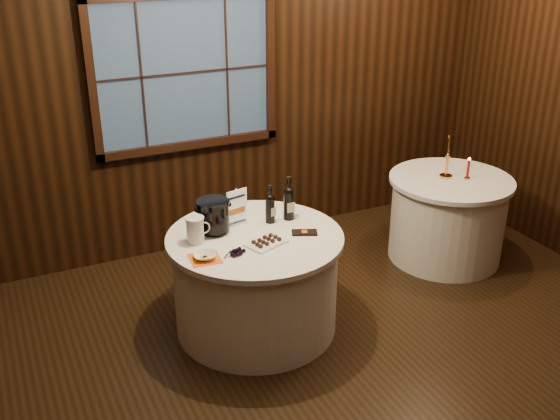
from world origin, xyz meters
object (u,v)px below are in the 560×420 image
chocolate_box (305,233)px  glass_pitcher (195,230)px  chocolate_plate (266,242)px  side_table (447,218)px  red_candle (468,171)px  main_table (256,282)px  sign_stand (237,212)px  port_bottle_left (270,206)px  port_bottle_right (289,201)px  cracker_bowl (205,256)px  grape_bunch (238,252)px  ice_bucket (213,216)px  brass_candlestick (447,162)px

chocolate_box → glass_pitcher: bearing=-172.3°
glass_pitcher → chocolate_plate: bearing=-25.3°
side_table → glass_pitcher: size_ratio=5.66×
chocolate_plate → red_candle: red_candle is taller
glass_pitcher → main_table: bearing=-7.5°
sign_stand → port_bottle_left: size_ratio=0.96×
main_table → port_bottle_right: bearing=23.7°
glass_pitcher → cracker_bowl: glass_pitcher is taller
sign_stand → grape_bunch: sign_stand is taller
ice_bucket → side_table: bearing=3.2°
ice_bucket → chocolate_box: (0.58, -0.30, -0.12)m
main_table → side_table: size_ratio=1.19×
side_table → sign_stand: (-2.04, -0.06, 0.48)m
main_table → cracker_bowl: bearing=-157.8°
chocolate_box → cracker_bowl: cracker_bowl is taller
cracker_bowl → red_candle: red_candle is taller
main_table → red_candle: size_ratio=6.48×
port_bottle_left → ice_bucket: port_bottle_left is taller
side_table → grape_bunch: size_ratio=5.81×
main_table → chocolate_box: (0.34, -0.12, 0.39)m
ice_bucket → red_candle: (2.35, 0.05, -0.05)m
side_table → cracker_bowl: 2.52m
port_bottle_right → brass_candlestick: size_ratio=0.86×
sign_stand → glass_pitcher: (-0.37, -0.16, 0.00)m
glass_pitcher → port_bottle_left: bearing=10.8°
port_bottle_left → glass_pitcher: size_ratio=1.55×
port_bottle_left → brass_candlestick: size_ratio=0.75×
side_table → brass_candlestick: bearing=129.9°
main_table → side_table: 2.02m
grape_bunch → glass_pitcher: (-0.19, 0.30, 0.08)m
port_bottle_left → chocolate_plate: port_bottle_left is taller
chocolate_plate → chocolate_box: chocolate_plate is taller
side_table → grape_bunch: 2.32m
port_bottle_right → cracker_bowl: size_ratio=2.29×
grape_bunch → red_candle: size_ratio=0.94×
port_bottle_left → glass_pitcher: (-0.61, -0.08, -0.03)m
main_table → ice_bucket: size_ratio=5.16×
main_table → chocolate_box: bearing=-20.0°
brass_candlestick → chocolate_box: bearing=-164.1°
chocolate_box → glass_pitcher: glass_pitcher is taller
chocolate_plate → side_table: bearing=13.0°
port_bottle_left → sign_stand: bearing=138.8°
sign_stand → chocolate_box: (0.38, -0.36, -0.09)m
grape_bunch → glass_pitcher: 0.37m
chocolate_plate → chocolate_box: size_ratio=1.74×
port_bottle_left → cracker_bowl: port_bottle_left is taller
chocolate_box → brass_candlestick: bearing=38.8°
chocolate_box → cracker_bowl: bearing=-152.9°
port_bottle_right → ice_bucket: bearing=178.9°
main_table → glass_pitcher: size_ratio=6.70×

